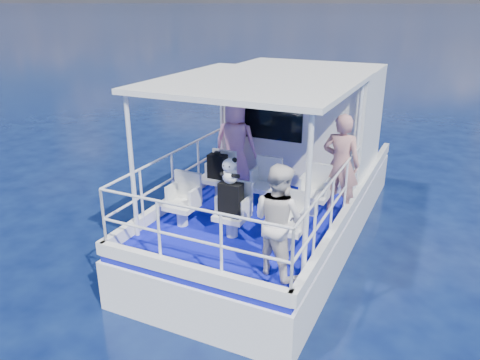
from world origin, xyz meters
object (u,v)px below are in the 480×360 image
at_px(passenger_port_fwd, 235,143).
at_px(backpack_center, 231,199).
at_px(passenger_stbd_aft, 278,220).
at_px(panda, 230,170).

distance_m(passenger_port_fwd, backpack_center, 2.33).
distance_m(passenger_stbd_aft, panda, 1.22).
relative_size(passenger_port_fwd, passenger_stbd_aft, 1.10).
distance_m(passenger_port_fwd, passenger_stbd_aft, 3.34).
height_order(passenger_port_fwd, passenger_stbd_aft, passenger_port_fwd).
height_order(passenger_port_fwd, backpack_center, passenger_port_fwd).
xyz_separation_m(passenger_stbd_aft, panda, (-1.00, 0.61, 0.34)).
height_order(passenger_stbd_aft, panda, passenger_stbd_aft).
bearing_deg(panda, backpack_center, -2.95).
xyz_separation_m(passenger_port_fwd, backpack_center, (0.95, -2.11, -0.20)).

